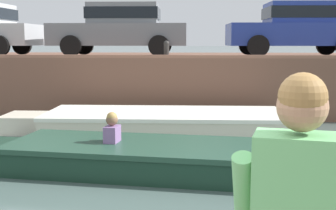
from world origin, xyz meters
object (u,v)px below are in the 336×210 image
object	(u,v)px
car_left_inner_grey	(121,27)
car_centre_blue	(297,27)
boat_moored_central_cream	(153,122)
mooring_bollard_mid	(166,49)
motorboat_passing	(141,157)

from	to	relation	value
car_left_inner_grey	car_centre_blue	xyz separation A→B (m)	(5.21, 0.00, 0.00)
boat_moored_central_cream	car_centre_blue	world-z (taller)	car_centre_blue
car_centre_blue	mooring_bollard_mid	bearing A→B (deg)	-153.12
boat_moored_central_cream	car_centre_blue	distance (m)	5.86
car_left_inner_grey	mooring_bollard_mid	size ratio (longest dim) A/B	9.18
car_left_inner_grey	mooring_bollard_mid	xyz separation A→B (m)	(1.49, -1.88, -0.61)
boat_moored_central_cream	car_left_inner_grey	bearing A→B (deg)	109.28
motorboat_passing	car_centre_blue	distance (m)	8.20
motorboat_passing	car_left_inner_grey	world-z (taller)	car_left_inner_grey
mooring_bollard_mid	boat_moored_central_cream	bearing A→B (deg)	-95.18
car_centre_blue	mooring_bollard_mid	size ratio (longest dim) A/B	8.93
motorboat_passing	car_left_inner_grey	distance (m)	7.41
motorboat_passing	car_centre_blue	bearing A→B (deg)	61.29
motorboat_passing	car_left_inner_grey	xyz separation A→B (m)	(-1.42, 6.92, 2.23)
car_centre_blue	car_left_inner_grey	bearing A→B (deg)	-179.99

